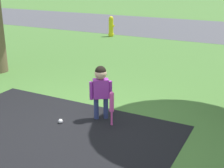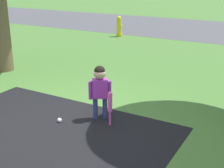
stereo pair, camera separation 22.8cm
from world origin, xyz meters
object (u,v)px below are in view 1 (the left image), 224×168
at_px(baseball_bat, 112,104).
at_px(fire_hydrant, 111,27).
at_px(child, 101,85).
at_px(sports_ball, 61,121).

bearing_deg(baseball_bat, fire_hydrant, 117.63).
bearing_deg(baseball_bat, child, 152.69).
bearing_deg(fire_hydrant, child, -63.73).
relative_size(baseball_bat, fire_hydrant, 0.73).
bearing_deg(sports_ball, child, 43.29).
distance_m(child, sports_ball, 0.89).
relative_size(baseball_bat, sports_ball, 7.82).
bearing_deg(baseball_bat, sports_ball, -157.06).
height_order(child, baseball_bat, child).
relative_size(child, sports_ball, 12.46).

